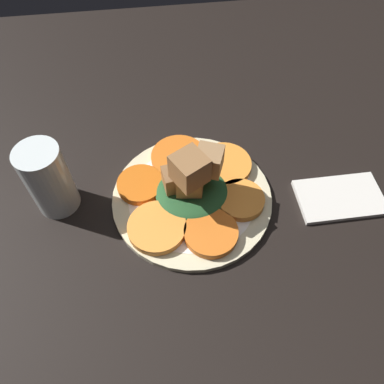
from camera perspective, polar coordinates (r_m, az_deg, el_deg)
The scene contains 12 objects.
table_slab at distance 61.57cm, azimuth 0.00°, elevation -1.66°, with size 120.00×120.00×2.00cm, color black.
plate at distance 60.31cm, azimuth 0.00°, elevation -0.87°, with size 25.57×25.57×1.05cm.
carrot_slice_0 at distance 60.94cm, azimuth -7.88°, elevation 1.15°, with size 7.48×7.48×1.23cm, color #D66114.
carrot_slice_1 at distance 56.26cm, azimuth -5.36°, elevation -5.38°, with size 8.85×8.85×1.23cm, color orange.
carrot_slice_2 at distance 55.63cm, azimuth 2.91°, elevation -6.22°, with size 8.09×8.09×1.23cm, color orange.
carrot_slice_3 at distance 59.14cm, azimuth 7.43°, elevation -1.18°, with size 7.48×7.48×1.23cm, color orange.
carrot_slice_4 at distance 63.13cm, azimuth 4.94°, elevation 4.17°, with size 9.04×9.04×1.23cm, color orange.
carrot_slice_5 at distance 63.96cm, azimuth -2.01°, elevation 5.29°, with size 9.43×9.43×1.23cm, color orange.
center_pile at distance 56.87cm, azimuth -0.06°, elevation 1.53°, with size 11.59×10.43×10.73cm.
fork at distance 62.75cm, azimuth 0.90°, elevation 3.41°, with size 17.35×6.87×0.40cm.
water_glass at distance 59.42cm, azimuth -21.01°, elevation 1.77°, with size 6.53×6.53×12.15cm.
napkin at distance 65.04cm, azimuth 21.60°, elevation -0.79°, with size 13.71×8.23×0.80cm.
Camera 1 is at (4.53, 33.73, 52.31)cm, focal length 35.00 mm.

